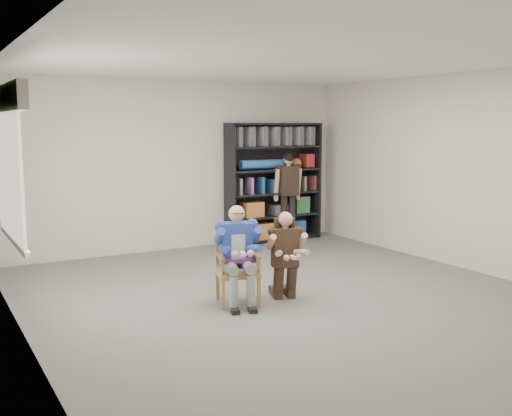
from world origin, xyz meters
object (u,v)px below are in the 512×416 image
standing_man (288,197)px  kneeling_woman (286,256)px  armchair (238,266)px  bookshelf (274,182)px  seated_man (238,255)px

standing_man → kneeling_woman: bearing=-118.0°
armchair → standing_man: standing_man is taller
bookshelf → standing_man: 0.37m
armchair → kneeling_woman: bearing=5.3°
bookshelf → standing_man: (0.19, -0.18, -0.26)m
armchair → bookshelf: 3.92m
standing_man → armchair: bearing=-126.2°
kneeling_woman → standing_man: 3.60m
armchair → seated_man: size_ratio=0.77×
kneeling_woman → standing_man: bearing=73.7°
seated_man → kneeling_woman: seated_man is taller
armchair → seated_man: (0.00, 0.00, 0.13)m
seated_man → standing_man: size_ratio=0.74×
armchair → standing_man: 3.87m
kneeling_woman → bookshelf: bearing=77.7°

